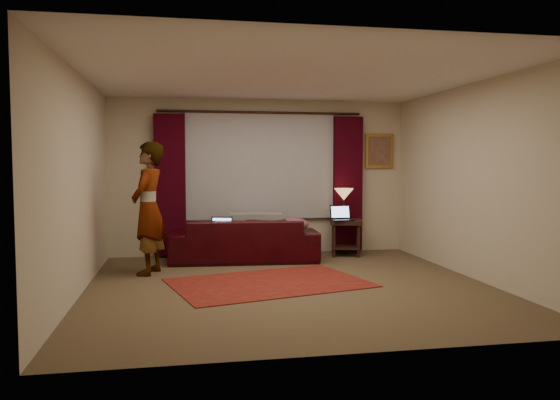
% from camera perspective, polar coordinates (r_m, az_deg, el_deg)
% --- Properties ---
extents(floor, '(5.00, 5.00, 0.01)m').
position_cam_1_polar(floor, '(6.94, 0.98, -8.98)').
color(floor, brown).
rests_on(floor, ground).
extents(ceiling, '(5.00, 5.00, 0.02)m').
position_cam_1_polar(ceiling, '(6.85, 1.01, 12.78)').
color(ceiling, silver).
rests_on(ceiling, ground).
extents(wall_back, '(5.00, 0.02, 2.60)m').
position_cam_1_polar(wall_back, '(9.24, -2.07, 2.39)').
color(wall_back, beige).
rests_on(wall_back, ground).
extents(wall_front, '(5.00, 0.02, 2.60)m').
position_cam_1_polar(wall_front, '(4.35, 7.50, 0.68)').
color(wall_front, beige).
rests_on(wall_front, ground).
extents(wall_left, '(0.02, 5.00, 2.60)m').
position_cam_1_polar(wall_left, '(6.74, -20.33, 1.59)').
color(wall_left, beige).
rests_on(wall_left, ground).
extents(wall_right, '(0.02, 5.00, 2.60)m').
position_cam_1_polar(wall_right, '(7.67, 19.65, 1.86)').
color(wall_right, beige).
rests_on(wall_right, ground).
extents(sheer_curtain, '(2.50, 0.05, 1.80)m').
position_cam_1_polar(sheer_curtain, '(9.17, -2.01, 3.63)').
color(sheer_curtain, '#A3A2AA').
rests_on(sheer_curtain, wall_back).
extents(drape_left, '(0.50, 0.14, 2.30)m').
position_cam_1_polar(drape_left, '(9.03, -11.42, 1.52)').
color(drape_left, black).
rests_on(drape_left, floor).
extents(drape_right, '(0.50, 0.14, 2.30)m').
position_cam_1_polar(drape_right, '(9.47, 7.06, 1.67)').
color(drape_right, black).
rests_on(drape_right, floor).
extents(curtain_rod, '(0.04, 0.04, 3.40)m').
position_cam_1_polar(curtain_rod, '(9.16, -1.98, 9.14)').
color(curtain_rod, black).
rests_on(curtain_rod, wall_back).
extents(picture_frame, '(0.50, 0.04, 0.60)m').
position_cam_1_polar(picture_frame, '(9.73, 10.33, 5.05)').
color(picture_frame, '#B68438').
rests_on(picture_frame, wall_back).
extents(sofa, '(2.37, 1.16, 0.93)m').
position_cam_1_polar(sofa, '(8.60, -3.78, -3.30)').
color(sofa, black).
rests_on(sofa, floor).
extents(throw_blanket, '(0.86, 0.41, 0.10)m').
position_cam_1_polar(throw_blanket, '(8.77, -2.55, -0.07)').
color(throw_blanket, gray).
rests_on(throw_blanket, sofa).
extents(clothing_pile, '(0.57, 0.48, 0.21)m').
position_cam_1_polar(clothing_pile, '(8.53, 1.39, -2.65)').
color(clothing_pile, brown).
rests_on(clothing_pile, sofa).
extents(laptop_sofa, '(0.40, 0.42, 0.24)m').
position_cam_1_polar(laptop_sofa, '(8.37, -6.24, -2.70)').
color(laptop_sofa, black).
rests_on(laptop_sofa, sofa).
extents(area_rug, '(2.73, 2.16, 0.01)m').
position_cam_1_polar(area_rug, '(7.08, -1.18, -8.64)').
color(area_rug, maroon).
rests_on(area_rug, floor).
extents(end_table, '(0.63, 0.63, 0.60)m').
position_cam_1_polar(end_table, '(9.18, 6.88, -3.91)').
color(end_table, black).
rests_on(end_table, floor).
extents(tiffany_lamp, '(0.34, 0.34, 0.52)m').
position_cam_1_polar(tiffany_lamp, '(9.18, 6.68, -0.40)').
color(tiffany_lamp, '#998F46').
rests_on(tiffany_lamp, end_table).
extents(laptop_table, '(0.36, 0.39, 0.25)m').
position_cam_1_polar(laptop_table, '(8.98, 6.56, -1.36)').
color(laptop_table, black).
rests_on(laptop_table, end_table).
extents(person, '(0.67, 0.67, 1.83)m').
position_cam_1_polar(person, '(7.74, -13.58, -0.86)').
color(person, gray).
rests_on(person, floor).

